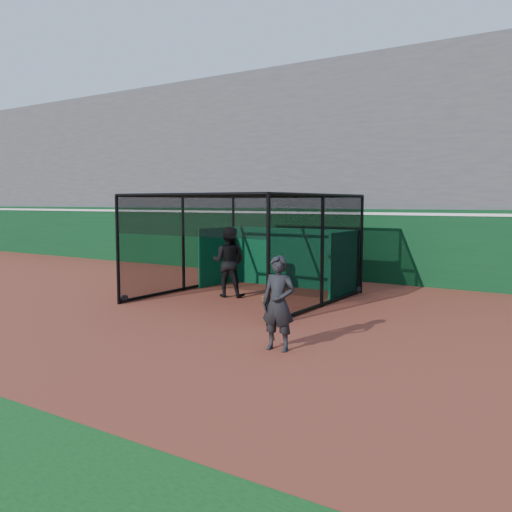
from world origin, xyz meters
The scene contains 6 objects.
ground centered at (0.00, 0.00, 0.00)m, with size 120.00×120.00×0.00m, color brown.
outfield_wall centered at (0.00, 8.50, 1.29)m, with size 50.00×0.50×2.50m.
grandstand centered at (0.00, 12.27, 4.48)m, with size 50.00×7.85×8.95m.
batting_cage centered at (-0.40, 3.47, 1.45)m, with size 4.82×5.39×2.91m.
batter centered at (-0.98, 3.37, 1.01)m, with size 0.99×0.77×2.03m, color black.
on_deck_player centered at (3.16, -0.76, 0.88)m, with size 0.68×0.49×1.76m.
Camera 1 is at (8.19, -9.20, 2.73)m, focal length 38.00 mm.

